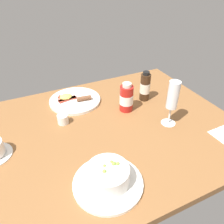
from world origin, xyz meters
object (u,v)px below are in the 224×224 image
(porridge_bowl, at_px, (108,177))
(creamer_jug, at_px, (63,119))
(breakfast_plate, at_px, (74,100))
(wine_glass, at_px, (173,97))
(sauce_bottle_brown, at_px, (145,87))
(sauce_bottle_red, at_px, (126,98))

(porridge_bowl, relative_size, creamer_jug, 4.15)
(porridge_bowl, xyz_separation_m, breakfast_plate, (0.06, 0.52, -0.02))
(porridge_bowl, xyz_separation_m, wine_glass, (0.37, 0.18, 0.10))
(sauce_bottle_brown, xyz_separation_m, sauce_bottle_red, (-0.13, -0.04, -0.01))
(creamer_jug, bearing_deg, wine_glass, -25.59)
(creamer_jug, distance_m, sauce_bottle_brown, 0.42)
(porridge_bowl, height_order, breakfast_plate, porridge_bowl)
(creamer_jug, distance_m, wine_glass, 0.47)
(sauce_bottle_brown, bearing_deg, creamer_jug, -177.34)
(porridge_bowl, bearing_deg, sauce_bottle_red, 54.01)
(sauce_bottle_brown, bearing_deg, porridge_bowl, -134.08)
(porridge_bowl, xyz_separation_m, creamer_jug, (-0.04, 0.37, -0.01))
(porridge_bowl, bearing_deg, sauce_bottle_brown, 45.92)
(sauce_bottle_red, bearing_deg, porridge_bowl, -125.99)
(wine_glass, bearing_deg, porridge_bowl, -154.28)
(porridge_bowl, height_order, wine_glass, wine_glass)
(wine_glass, xyz_separation_m, breakfast_plate, (-0.31, 0.34, -0.12))
(sauce_bottle_red, distance_m, breakfast_plate, 0.27)
(creamer_jug, height_order, sauce_bottle_brown, sauce_bottle_brown)
(wine_glass, bearing_deg, sauce_bottle_brown, 86.78)
(porridge_bowl, height_order, sauce_bottle_brown, sauce_bottle_brown)
(breakfast_plate, bearing_deg, sauce_bottle_red, -41.34)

